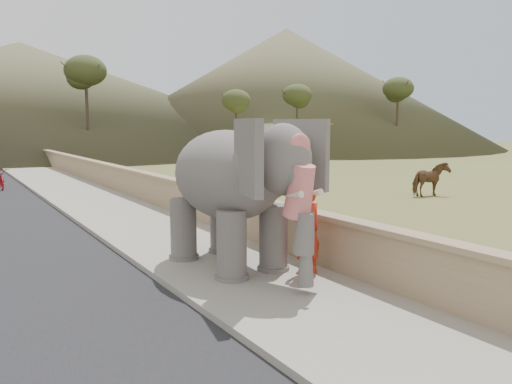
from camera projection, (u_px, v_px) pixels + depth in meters
The scene contains 11 objects.
ground at pixel (350, 333), 7.11m from camera, with size 160.00×160.00×0.00m, color olive.
walkway at pixel (128, 218), 15.49m from camera, with size 3.00×120.00×0.15m, color #9E9687.
parapet at pixel (177, 199), 16.30m from camera, with size 0.30×120.00×1.10m, color tan.
cow at pixel (430, 179), 20.75m from camera, with size 0.77×1.68×1.42m, color brown.
distant_car at pixel (234, 149), 48.04m from camera, with size 1.70×4.23×1.44m, color #B2B1B9.
bus_white at pixel (309, 140), 49.07m from camera, with size 2.50×11.00×3.10m, color white.
bus_orange at pixel (348, 139), 49.85m from camera, with size 2.50×11.00×3.10m, color #BE9021.
hill_right at pixel (286, 88), 68.68m from camera, with size 56.00×56.00×16.00m, color brown.
hill_far at pixel (22, 95), 67.54m from camera, with size 80.00×80.00×14.00m, color brown.
elephant_and_man at pixel (228, 195), 9.93m from camera, with size 2.42×4.11×2.86m.
trees at pixel (85, 112), 37.63m from camera, with size 47.08×27.04×8.81m.
Camera 1 is at (-4.74, -5.03, 2.94)m, focal length 35.00 mm.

